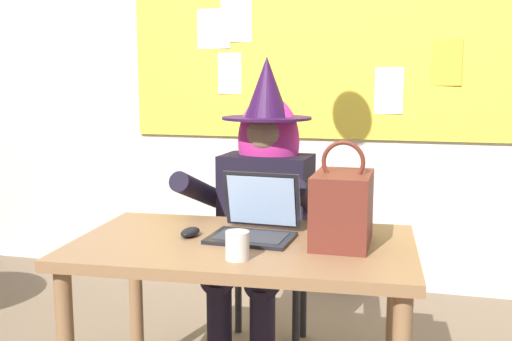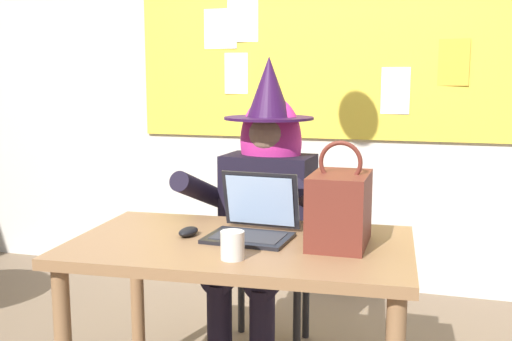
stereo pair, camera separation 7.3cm
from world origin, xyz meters
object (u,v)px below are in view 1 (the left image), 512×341
Objects in this scene: person_costumed at (263,195)px; handbag at (342,208)px; desk_main at (244,266)px; chair_at_desk at (268,246)px; coffee_mug at (237,245)px; laptop at (255,223)px; computer_mouse at (190,232)px.

person_costumed is 0.71m from handbag.
desk_main is at bearing -171.64° from handbag.
chair_at_desk is at bearing 96.62° from desk_main.
coffee_mug is at bearing 2.80° from chair_at_desk.
desk_main is 1.45× the size of chair_at_desk.
desk_main is 13.58× the size of coffee_mug.
computer_mouse is at bearing -161.45° from laptop.
chair_at_desk is (-0.08, 0.73, -0.13)m from desk_main.
computer_mouse is at bearing 137.91° from coffee_mug.
handbag is at bearing -1.13° from laptop.
coffee_mug is (0.02, -0.30, -0.01)m from laptop.
laptop reaches higher than desk_main.
computer_mouse is 1.09× the size of coffee_mug.
person_costumed is at bearing 104.07° from laptop.
desk_main is at bearing 100.57° from coffee_mug.
laptop reaches higher than coffee_mug.
handbag reaches higher than coffee_mug.
person_costumed is at bearing 127.98° from handbag.
handbag is 0.42m from coffee_mug.
person_costumed is 3.77× the size of handbag.
chair_at_desk is at bearing 122.87° from handbag.
chair_at_desk is 0.89m from handbag.
coffee_mug is (0.04, -0.22, 0.14)m from desk_main.
computer_mouse is at bearing 177.57° from desk_main.
desk_main is 0.17m from laptop.
laptop is 3.37× the size of coffee_mug.
chair_at_desk is at bearing 87.64° from computer_mouse.
laptop is 0.34m from handbag.
chair_at_desk is 1.00m from coffee_mug.
computer_mouse is (-0.24, -0.07, -0.04)m from laptop.
desk_main is at bearing 1.87° from chair_at_desk.
chair_at_desk is 8.58× the size of computer_mouse.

